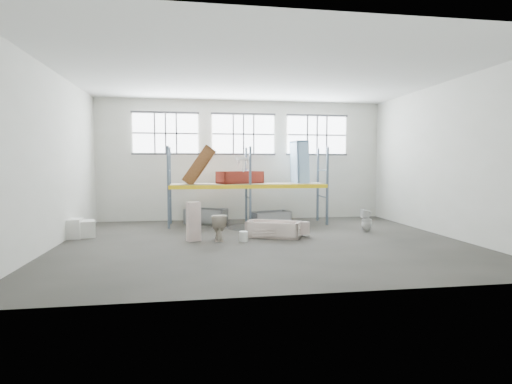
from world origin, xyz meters
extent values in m
cube|color=#46433C|center=(0.00, 0.00, -0.05)|extent=(12.00, 10.00, 0.10)
cube|color=silver|center=(0.00, 0.00, 5.05)|extent=(12.00, 10.00, 0.10)
cube|color=beige|center=(0.00, 5.05, 2.50)|extent=(12.00, 0.10, 5.00)
cube|color=#9D9C90|center=(0.00, -5.05, 2.50)|extent=(12.00, 0.10, 5.00)
cube|color=#A0A095|center=(-6.05, 0.00, 2.50)|extent=(0.10, 10.00, 5.00)
cube|color=#B6B5A8|center=(6.05, 0.00, 2.50)|extent=(0.10, 10.00, 5.00)
cube|color=white|center=(-3.20, 4.94, 3.60)|extent=(2.60, 0.04, 1.60)
cube|color=white|center=(0.00, 4.94, 3.60)|extent=(2.60, 0.04, 1.60)
cube|color=white|center=(3.20, 4.94, 3.60)|extent=(2.60, 0.04, 1.60)
cube|color=slate|center=(-3.00, 2.90, 1.50)|extent=(0.08, 0.08, 3.00)
cube|color=slate|center=(-3.00, 4.10, 1.50)|extent=(0.08, 0.08, 3.00)
cube|color=slate|center=(0.00, 2.90, 1.50)|extent=(0.08, 0.08, 3.00)
cube|color=slate|center=(0.00, 4.10, 1.50)|extent=(0.08, 0.08, 3.00)
cube|color=slate|center=(3.00, 2.90, 1.50)|extent=(0.08, 0.08, 3.00)
cube|color=slate|center=(3.00, 4.10, 1.50)|extent=(0.08, 0.08, 3.00)
cube|color=yellow|center=(0.00, 2.90, 1.50)|extent=(6.00, 0.10, 0.14)
cube|color=yellow|center=(0.00, 4.10, 1.50)|extent=(6.00, 0.10, 0.14)
cube|color=gray|center=(0.00, 3.50, 1.58)|extent=(5.90, 1.10, 0.03)
cylinder|color=black|center=(0.00, 2.70, 0.00)|extent=(1.80, 1.80, 0.00)
cube|color=#C2A9A3|center=(1.36, 0.55, 0.28)|extent=(0.46, 0.27, 0.41)
imported|color=beige|center=(0.47, 0.60, 0.16)|extent=(0.63, 0.63, 0.17)
imported|color=beige|center=(-1.34, 0.38, 0.41)|extent=(0.46, 0.81, 0.82)
cube|color=beige|center=(-2.10, 0.38, 0.60)|extent=(0.45, 0.38, 1.19)
imported|color=white|center=(3.85, 1.19, 0.39)|extent=(0.37, 0.37, 0.79)
imported|color=white|center=(-0.22, 3.18, 2.09)|extent=(0.65, 0.53, 0.55)
cylinder|color=silver|center=(-0.61, 0.07, 0.15)|extent=(0.27, 0.27, 0.31)
cube|color=white|center=(-5.98, 1.44, 0.31)|extent=(0.75, 0.66, 0.61)
cube|color=silver|center=(-5.58, 1.57, 0.26)|extent=(0.79, 0.79, 0.53)
camera|label=1|loc=(-2.07, -11.83, 2.34)|focal=28.00mm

